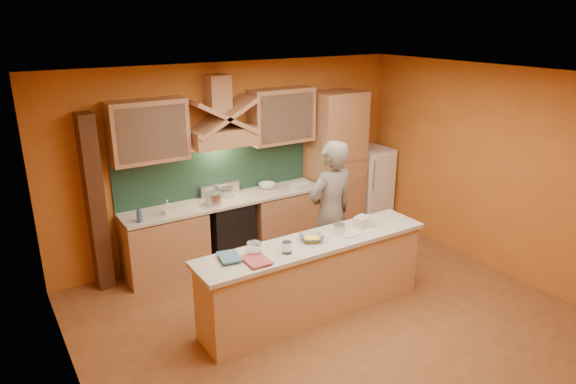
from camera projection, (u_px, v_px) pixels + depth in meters
floor at (335, 322)px, 6.00m from camera, size 5.50×5.00×0.01m
ceiling at (343, 79)px, 5.09m from camera, size 5.50×5.00×0.01m
wall_back at (235, 159)px, 7.55m from camera, size 5.50×0.02×2.80m
wall_front at (560, 320)px, 3.55m from camera, size 5.50×0.02×2.80m
wall_left at (70, 275)px, 4.16m from camera, size 0.02×5.00×2.80m
wall_right at (500, 171)px, 6.94m from camera, size 0.02×5.00×2.80m
base_cabinet_left at (165, 245)px, 6.99m from camera, size 1.10×0.60×0.86m
base_cabinet_right at (283, 218)px, 7.95m from camera, size 1.10×0.60×0.86m
counter_top at (227, 200)px, 7.32m from camera, size 3.00×0.62×0.04m
stove at (228, 229)px, 7.46m from camera, size 0.60×0.58×0.90m
backsplash at (217, 172)px, 7.43m from camera, size 3.00×0.03×0.70m
range_hood at (222, 137)px, 7.06m from camera, size 0.92×0.50×0.24m
hood_chimney at (217, 93)px, 6.95m from camera, size 0.30×0.30×0.50m
upper_cabinet_left at (148, 131)px, 6.56m from camera, size 1.00×0.35×0.80m
upper_cabinet_right at (281, 116)px, 7.57m from camera, size 1.00×0.35×0.80m
pantry_column at (336, 164)px, 8.22m from camera, size 0.80×0.60×2.30m
fridge at (370, 185)px, 8.76m from camera, size 0.58×0.60×1.30m
trim_column_left at (95, 204)px, 6.47m from camera, size 0.20×0.30×2.30m
island_body at (314, 280)px, 6.05m from camera, size 2.80×0.55×0.88m
island_top at (315, 243)px, 5.89m from camera, size 2.90×0.62×0.05m
person at (330, 213)px, 6.64m from camera, size 0.75×0.53×1.94m
pot_large at (214, 200)px, 7.09m from camera, size 0.30×0.30×0.18m
pot_small at (226, 194)px, 7.39m from camera, size 0.24×0.24×0.13m
soap_bottle_a at (168, 207)px, 6.74m from camera, size 0.11×0.11×0.19m
soap_bottle_b at (139, 214)px, 6.47m from camera, size 0.09×0.09×0.21m
bowl_back at (267, 186)px, 7.75m from camera, size 0.32×0.32×0.08m
dish_rack at (300, 186)px, 7.73m from camera, size 0.26×0.20×0.09m
book_lower at (246, 263)px, 5.32m from camera, size 0.25×0.34×0.03m
book_upper at (219, 258)px, 5.39m from camera, size 0.26×0.33×0.02m
jar_large at (254, 249)px, 5.53m from camera, size 0.18×0.18×0.14m
jar_small at (287, 247)px, 5.57m from camera, size 0.11×0.11×0.13m
kitchen_scale at (339, 230)px, 6.09m from camera, size 0.12×0.12×0.09m
mixing_bowl at (312, 238)px, 5.89m from camera, size 0.35×0.35×0.07m
cloth at (350, 234)px, 6.06m from camera, size 0.25×0.19×0.02m
grocery_bag_a at (363, 221)px, 6.29m from camera, size 0.23×0.20×0.12m
grocery_bag_b at (367, 222)px, 6.30m from camera, size 0.20×0.18×0.10m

